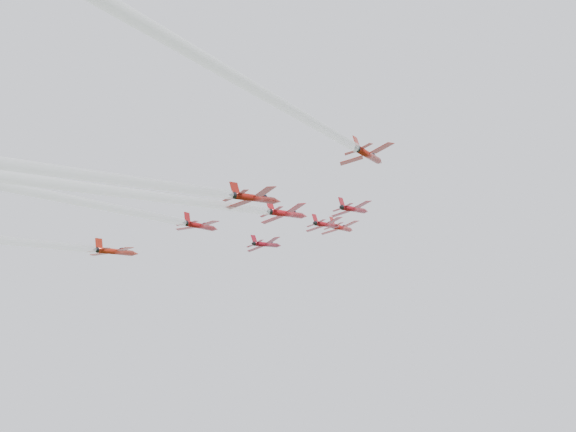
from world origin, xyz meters
The scene contains 6 objects.
jet_lead centered at (1.36, 24.63, 151.09)m, with size 9.99×13.29×6.79m.
jet_row2_left centered at (-15.04, 16.73, 147.55)m, with size 9.38×12.48×6.37m.
jet_row2_center centered at (1.46, 16.45, 147.43)m, with size 9.49×12.62×6.44m.
jet_row2_right centered at (11.11, 10.69, 144.85)m, with size 9.64×12.82×6.55m.
jet_center centered at (2.80, -49.27, 117.96)m, with size 10.52×104.55×47.77m.
jet_rear_farright centered at (27.96, -59.96, 113.18)m, with size 9.18×91.18×41.66m.
Camera 1 is at (57.70, -92.31, 67.70)m, focal length 40.00 mm.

